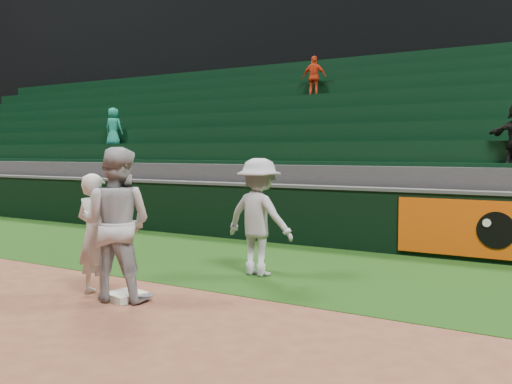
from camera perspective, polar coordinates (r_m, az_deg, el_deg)
ground at (r=7.58m, az=-10.86°, el=-10.83°), size 70.00×70.00×0.00m
foul_grass at (r=9.94m, az=0.99°, el=-7.18°), size 36.00×4.20×0.01m
upper_deck at (r=23.73m, az=19.64°, el=13.64°), size 40.00×12.00×12.00m
first_base at (r=7.78m, az=-12.93°, el=-10.10°), size 0.52×0.52×0.10m
first_baseman at (r=8.02m, az=-15.81°, el=-4.10°), size 0.61×0.41×1.65m
baserunner at (r=7.64m, az=-13.77°, el=-3.13°), size 1.16×1.02×2.00m
base_coach at (r=8.90m, az=0.30°, el=-2.51°), size 1.24×0.78×1.83m
field_wall at (r=11.76m, az=6.58°, el=-2.37°), size 36.00×0.45×1.25m
stadium_seating at (r=15.20m, az=12.57°, el=3.02°), size 36.00×5.95×4.85m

